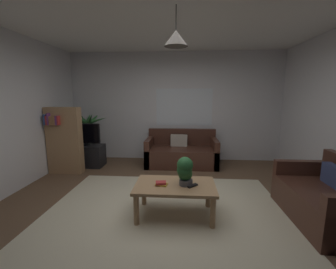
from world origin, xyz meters
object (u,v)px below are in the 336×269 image
(coffee_table, at_px, (175,189))
(remote_on_table_0, at_px, (192,186))
(book_on_table_1, at_px, (161,183))
(potted_palm_corner, at_px, (89,137))
(tv, at_px, (82,134))
(bookshelf_corner, at_px, (64,140))
(couch_under_window, at_px, (182,153))
(tv_stand, at_px, (84,156))
(book_on_table_0, at_px, (161,184))
(pendant_lamp, at_px, (176,38))
(potted_plant_on_table, at_px, (185,170))
(couch_right_side, at_px, (329,201))

(coffee_table, xyz_separation_m, remote_on_table_0, (0.23, -0.06, 0.08))
(coffee_table, relative_size, book_on_table_1, 7.86)
(book_on_table_1, xyz_separation_m, potted_palm_corner, (-2.09, 2.54, 0.12))
(tv, xyz_separation_m, bookshelf_corner, (-0.19, -0.45, -0.04))
(couch_under_window, bearing_deg, tv_stand, -173.44)
(book_on_table_0, distance_m, tv_stand, 2.90)
(book_on_table_1, distance_m, tv, 2.88)
(couch_under_window, relative_size, bookshelf_corner, 1.18)
(pendant_lamp, bearing_deg, couch_under_window, 88.39)
(potted_plant_on_table, height_order, tv_stand, potted_plant_on_table)
(book_on_table_0, height_order, tv_stand, tv_stand)
(tv_stand, height_order, tv, tv)
(pendant_lamp, bearing_deg, couch_right_side, -0.17)
(remote_on_table_0, bearing_deg, book_on_table_0, 44.86)
(potted_plant_on_table, distance_m, potted_palm_corner, 3.48)
(remote_on_table_0, height_order, potted_plant_on_table, potted_plant_on_table)
(potted_plant_on_table, bearing_deg, couch_right_side, 0.19)
(remote_on_table_0, distance_m, potted_palm_corner, 3.58)
(couch_under_window, bearing_deg, book_on_table_0, -96.03)
(potted_palm_corner, xyz_separation_m, pendant_lamp, (2.28, -2.49, 1.72))
(couch_right_side, relative_size, potted_palm_corner, 1.07)
(couch_under_window, height_order, book_on_table_0, couch_under_window)
(couch_under_window, distance_m, tv, 2.34)
(coffee_table, height_order, tv, tv)
(remote_on_table_0, relative_size, potted_plant_on_table, 0.41)
(remote_on_table_0, height_order, tv_stand, tv_stand)
(coffee_table, bearing_deg, pendant_lamp, -90.00)
(couch_under_window, xyz_separation_m, bookshelf_corner, (-2.46, -0.73, 0.44))
(couch_right_side, height_order, remote_on_table_0, couch_right_side)
(coffee_table, distance_m, bookshelf_corner, 2.87)
(couch_right_side, relative_size, book_on_table_1, 9.80)
(remote_on_table_0, relative_size, bookshelf_corner, 0.11)
(book_on_table_0, xyz_separation_m, potted_plant_on_table, (0.31, 0.03, 0.20))
(coffee_table, distance_m, book_on_table_1, 0.22)
(tv, distance_m, bookshelf_corner, 0.49)
(book_on_table_1, xyz_separation_m, tv, (-2.02, 2.04, 0.28))
(tv, bearing_deg, potted_plant_on_table, -40.69)
(couch_right_side, distance_m, book_on_table_0, 2.19)
(book_on_table_1, relative_size, potted_palm_corner, 0.11)
(coffee_table, xyz_separation_m, bookshelf_corner, (-2.39, 1.55, 0.34))
(book_on_table_0, bearing_deg, tv, 134.79)
(couch_under_window, height_order, coffee_table, couch_under_window)
(book_on_table_0, height_order, potted_plant_on_table, potted_plant_on_table)
(couch_under_window, height_order, tv_stand, couch_under_window)
(book_on_table_1, xyz_separation_m, remote_on_table_0, (0.42, -0.01, -0.02))
(book_on_table_0, bearing_deg, potted_palm_corner, 129.60)
(couch_right_side, xyz_separation_m, coffee_table, (-2.01, 0.01, 0.10))
(bookshelf_corner, bearing_deg, potted_plant_on_table, -31.71)
(potted_plant_on_table, xyz_separation_m, bookshelf_corner, (-2.52, 1.56, 0.06))
(book_on_table_1, height_order, tv, tv)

